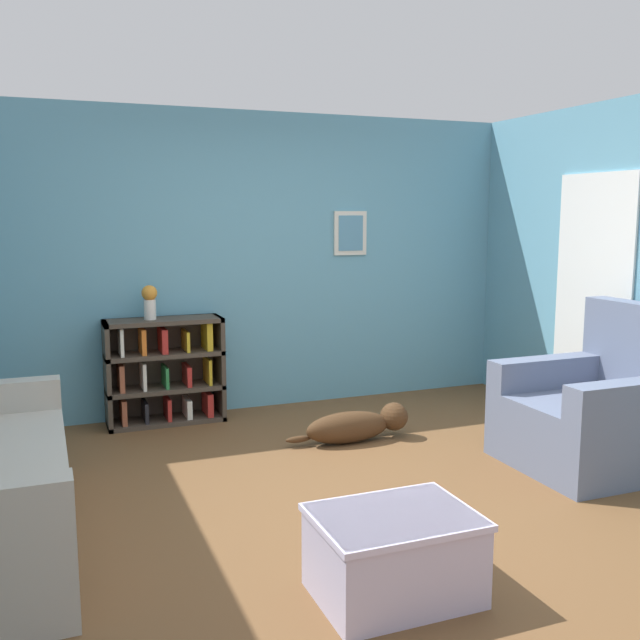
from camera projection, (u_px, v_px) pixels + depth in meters
name	position (u px, v px, depth m)	size (l,w,h in m)	color
ground_plane	(344.00, 498.00, 4.38)	(14.00, 14.00, 0.00)	brown
wall_back	(243.00, 263.00, 6.25)	(5.60, 0.13, 2.60)	#609EB7
bookshelf	(165.00, 371.00, 5.91)	(0.95, 0.34, 0.88)	#42382D
recliner_chair	(599.00, 412.00, 4.92)	(1.04, 0.98, 1.11)	slate
coffee_table	(394.00, 552.00, 3.22)	(0.73, 0.54, 0.40)	#BCB2D1
dog	(358.00, 425.00, 5.44)	(0.99, 0.22, 0.27)	#472D19
vase	(150.00, 300.00, 5.77)	(0.13, 0.13, 0.28)	silver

